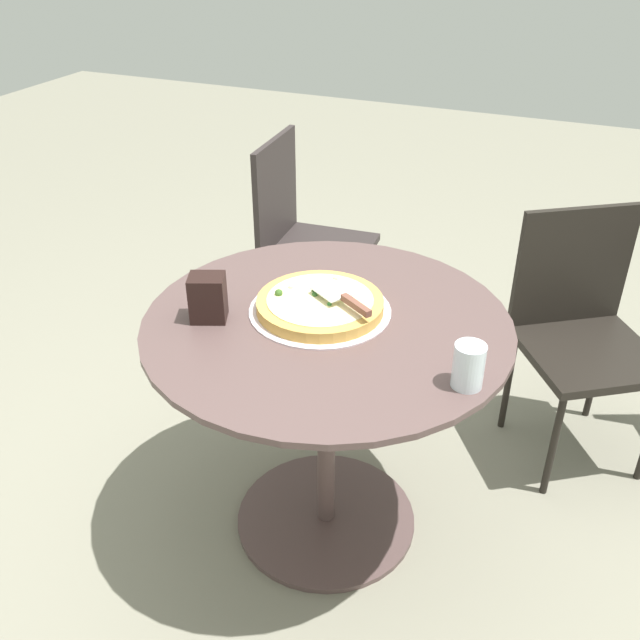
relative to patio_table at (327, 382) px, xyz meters
The scene contains 8 objects.
ground_plane 0.54m from the patio_table, ahead, with size 10.00×10.00×0.00m, color gray.
patio_table is the anchor object (origin of this frame).
pizza_on_tray 0.23m from the patio_table, 45.22° to the right, with size 0.38×0.38×0.05m.
pizza_server 0.27m from the patio_table, 142.73° to the right, with size 0.20×0.16×0.02m.
drinking_cup 0.50m from the patio_table, 160.64° to the left, with size 0.07×0.07×0.11m, color silver.
napkin_dispenser 0.41m from the patio_table, 21.29° to the left, with size 0.09×0.08×0.13m, color black.
patio_chair_near 0.94m from the patio_table, 131.85° to the right, with size 0.56×0.56×0.85m.
patio_chair_corner 1.13m from the patio_table, 62.40° to the right, with size 0.44×0.44×0.88m.
Camera 1 is at (-0.60, 1.47, 1.72)m, focal length 39.47 mm.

